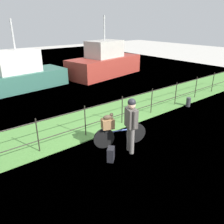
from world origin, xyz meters
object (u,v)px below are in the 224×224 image
at_px(moored_boat_mid, 105,63).
at_px(moored_boat_far, 19,75).
at_px(backpack_on_paving, 111,154).
at_px(bicycle_main, 120,135).
at_px(mooring_bollard, 188,102).
at_px(cyclist_person, 131,121).
at_px(terrier_dog, 108,117).
at_px(wooden_crate, 108,124).

bearing_deg(moored_boat_mid, moored_boat_far, 178.17).
relative_size(backpack_on_paving, moored_boat_far, 0.07).
distance_m(bicycle_main, moored_boat_mid, 9.97).
height_order(mooring_bollard, moored_boat_far, moored_boat_far).
bearing_deg(cyclist_person, backpack_on_paving, -179.51).
height_order(cyclist_person, backpack_on_paving, cyclist_person).
bearing_deg(moored_boat_far, terrier_dog, -90.38).
distance_m(bicycle_main, mooring_bollard, 4.79).
relative_size(backpack_on_paving, mooring_bollard, 0.97).
xyz_separation_m(moored_boat_mid, moored_boat_far, (-5.92, 0.19, -0.10)).
distance_m(wooden_crate, mooring_bollard, 5.17).
bearing_deg(mooring_bollard, moored_boat_far, 123.13).
xyz_separation_m(bicycle_main, backpack_on_paving, (-0.74, -0.49, -0.15)).
bearing_deg(terrier_dog, moored_boat_mid, 53.54).
relative_size(terrier_dog, cyclist_person, 0.19).
bearing_deg(moored_boat_mid, backpack_on_paving, -126.24).
distance_m(mooring_bollard, moored_boat_far, 9.21).
distance_m(cyclist_person, mooring_bollard, 4.94).
relative_size(bicycle_main, moored_boat_far, 0.30).
distance_m(terrier_dog, backpack_on_paving, 1.11).
relative_size(wooden_crate, backpack_on_paving, 0.90).
relative_size(moored_boat_mid, moored_boat_far, 1.08).
relative_size(bicycle_main, wooden_crate, 4.53).
bearing_deg(mooring_bollard, wooden_crate, -173.67).
bearing_deg(mooring_bollard, cyclist_person, -165.99).
xyz_separation_m(wooden_crate, moored_boat_mid, (6.00, 8.07, 0.09)).
bearing_deg(moored_boat_mid, mooring_bollard, -96.80).
distance_m(terrier_dog, mooring_bollard, 5.18).
height_order(backpack_on_paving, mooring_bollard, mooring_bollard).
relative_size(bicycle_main, cyclist_person, 0.97).
bearing_deg(mooring_bollard, backpack_on_paving, -167.78).
distance_m(cyclist_person, backpack_on_paving, 1.10).
height_order(bicycle_main, moored_boat_mid, moored_boat_mid).
height_order(moored_boat_mid, moored_boat_far, moored_boat_mid).
bearing_deg(moored_boat_far, mooring_bollard, -56.87).
distance_m(cyclist_person, moored_boat_far, 8.88).
height_order(cyclist_person, moored_boat_far, moored_boat_far).
xyz_separation_m(cyclist_person, backpack_on_paving, (-0.75, -0.01, -0.80)).
bearing_deg(terrier_dog, wooden_crate, 160.11).
xyz_separation_m(backpack_on_paving, moored_boat_mid, (6.37, 8.69, 0.69)).
height_order(cyclist_person, moored_boat_mid, moored_boat_mid).
distance_m(bicycle_main, terrier_dog, 0.77).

